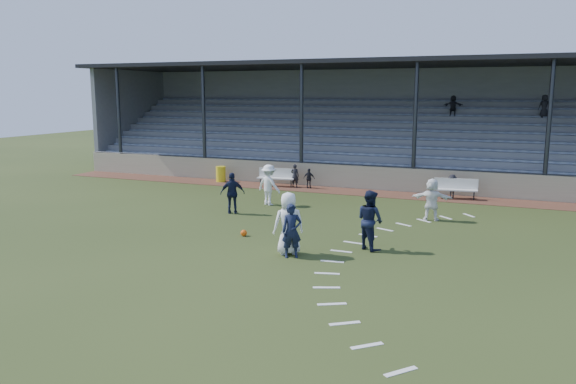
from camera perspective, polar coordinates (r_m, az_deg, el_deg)
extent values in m
plane|color=#2C3917|center=(18.84, -2.91, -5.13)|extent=(90.00, 90.00, 0.00)
cube|color=#542E21|center=(28.46, 6.16, 0.06)|extent=(34.00, 2.00, 0.02)
cube|color=tan|center=(29.36, 6.75, 1.52)|extent=(34.00, 0.18, 1.20)
cube|color=silver|center=(29.68, -1.27, 1.39)|extent=(2.03, 0.62, 0.06)
cube|color=silver|center=(29.85, -1.10, 1.92)|extent=(1.99, 0.28, 0.54)
cylinder|color=#292C30|center=(29.98, -2.82, 1.02)|extent=(0.06, 0.06, 0.40)
cylinder|color=#292C30|center=(29.48, 0.31, 0.88)|extent=(0.06, 0.06, 0.40)
cube|color=silver|center=(27.30, 16.61, 0.20)|extent=(2.03, 0.66, 0.06)
cube|color=silver|center=(27.47, 16.69, 0.78)|extent=(1.99, 0.32, 0.54)
cylinder|color=#292C30|center=(27.32, 14.81, -0.20)|extent=(0.06, 0.06, 0.40)
cylinder|color=#292C30|center=(27.38, 18.37, -0.36)|extent=(0.06, 0.06, 0.40)
cylinder|color=yellow|center=(31.51, -6.84, 1.83)|extent=(0.54, 0.54, 0.86)
sphere|color=#EA540D|center=(19.65, -4.52, -4.17)|extent=(0.22, 0.22, 0.22)
imported|color=white|center=(17.28, 0.06, -3.21)|extent=(1.13, 1.04, 1.94)
imported|color=#121933|center=(16.96, 0.38, -3.97)|extent=(0.72, 0.64, 1.65)
imported|color=#121933|center=(17.99, 8.32, -2.82)|extent=(1.18, 1.12, 1.91)
imported|color=white|center=(24.84, -1.95, 0.73)|extent=(1.31, 0.97, 1.80)
imported|color=#121933|center=(23.19, -5.65, -0.12)|extent=(1.08, 0.82, 1.70)
imported|color=white|center=(22.56, 14.39, -0.72)|extent=(1.58, 0.63, 1.67)
imported|color=black|center=(29.50, 0.70, 1.67)|extent=(0.45, 0.30, 1.20)
imported|color=black|center=(29.14, 2.15, 1.38)|extent=(0.62, 0.31, 1.02)
imported|color=black|center=(27.63, 16.33, 0.58)|extent=(0.81, 0.63, 1.10)
cube|color=gray|center=(29.89, 7.04, 1.67)|extent=(34.00, 0.80, 1.20)
cube|color=gray|center=(29.90, 7.12, 2.92)|extent=(33.00, 0.28, 0.10)
cube|color=gray|center=(30.62, 7.45, 2.24)|extent=(34.00, 0.80, 1.60)
cube|color=gray|center=(30.62, 7.53, 3.84)|extent=(33.00, 0.28, 0.10)
cube|color=gray|center=(31.36, 7.84, 2.78)|extent=(34.00, 0.80, 2.00)
cube|color=gray|center=(31.35, 7.93, 4.71)|extent=(33.00, 0.28, 0.10)
cube|color=gray|center=(32.11, 8.21, 3.30)|extent=(34.00, 0.80, 2.40)
cube|color=gray|center=(32.08, 8.31, 5.54)|extent=(33.00, 0.28, 0.10)
cube|color=gray|center=(32.86, 8.56, 3.80)|extent=(34.00, 0.80, 2.80)
cube|color=gray|center=(32.83, 8.67, 6.33)|extent=(33.00, 0.28, 0.10)
cube|color=gray|center=(33.61, 8.90, 4.27)|extent=(34.00, 0.80, 3.20)
cube|color=gray|center=(33.58, 9.02, 7.09)|extent=(33.00, 0.28, 0.10)
cube|color=gray|center=(34.37, 9.23, 4.72)|extent=(34.00, 0.80, 3.60)
cube|color=gray|center=(34.34, 9.36, 7.81)|extent=(33.00, 0.28, 0.10)
cube|color=gray|center=(35.13, 9.54, 5.16)|extent=(34.00, 0.80, 4.00)
cube|color=gray|center=(35.11, 9.68, 8.50)|extent=(33.00, 0.28, 0.10)
cube|color=gray|center=(35.89, 9.84, 5.57)|extent=(34.00, 0.80, 4.40)
cube|color=gray|center=(35.88, 9.98, 9.16)|extent=(33.00, 0.28, 0.10)
cube|color=gray|center=(36.41, 10.10, 7.20)|extent=(34.00, 0.40, 6.40)
cube|color=gray|center=(40.37, -15.37, 7.27)|extent=(0.30, 7.80, 6.40)
cube|color=black|center=(32.61, 8.76, 12.72)|extent=(34.60, 9.00, 0.22)
cylinder|color=#292C30|center=(36.21, -16.78, 7.00)|extent=(0.20, 0.20, 6.50)
cylinder|color=#292C30|center=(32.76, -8.54, 7.03)|extent=(0.20, 0.20, 6.50)
cylinder|color=#292C30|center=(30.13, 1.37, 6.87)|extent=(0.20, 0.20, 6.50)
cylinder|color=#292C30|center=(28.53, 12.76, 6.45)|extent=(0.20, 0.20, 6.50)
cylinder|color=#292C30|center=(28.15, 24.94, 5.71)|extent=(0.20, 0.20, 6.50)
cylinder|color=#292C30|center=(29.27, 6.78, 2.78)|extent=(34.00, 0.05, 0.05)
imported|color=black|center=(33.39, 24.59, 7.94)|extent=(0.70, 0.57, 1.22)
imported|color=black|center=(33.56, 16.42, 8.40)|extent=(1.10, 0.37, 1.17)
cube|color=white|center=(24.00, 17.91, -2.27)|extent=(0.54, 0.61, 0.01)
cube|color=white|center=(23.31, 15.73, -2.52)|extent=(0.59, 0.56, 0.01)
cube|color=white|center=(22.55, 13.63, -2.84)|extent=(0.64, 0.51, 0.01)
cube|color=white|center=(21.72, 11.65, -3.26)|extent=(0.67, 0.44, 0.01)
cube|color=white|center=(20.83, 9.81, -3.77)|extent=(0.70, 0.37, 0.01)
cube|color=white|center=(19.88, 8.13, -4.39)|extent=(0.71, 0.29, 0.01)
cube|color=white|center=(18.88, 6.66, -5.14)|extent=(0.71, 0.21, 0.01)
cube|color=white|center=(17.85, 5.43, -6.02)|extent=(0.70, 0.12, 0.01)
cube|color=white|center=(16.79, 4.52, -7.05)|extent=(0.71, 0.21, 0.01)
cube|color=white|center=(15.71, 3.99, -8.26)|extent=(0.71, 0.29, 0.01)
cube|color=white|center=(14.63, 3.94, -9.66)|extent=(0.70, 0.37, 0.01)
cube|color=white|center=(13.57, 4.49, -11.28)|extent=(0.67, 0.44, 0.01)
cube|color=white|center=(12.56, 5.79, -13.13)|extent=(0.64, 0.51, 0.01)
cube|color=white|center=(11.61, 8.03, -15.21)|extent=(0.59, 0.56, 0.01)
cube|color=white|center=(10.76, 11.39, -17.45)|extent=(0.54, 0.61, 0.01)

